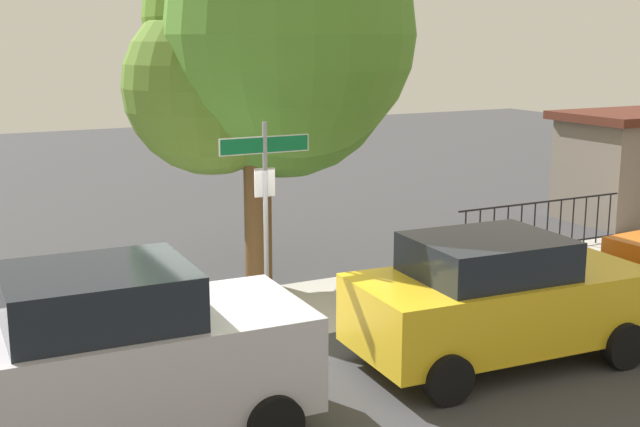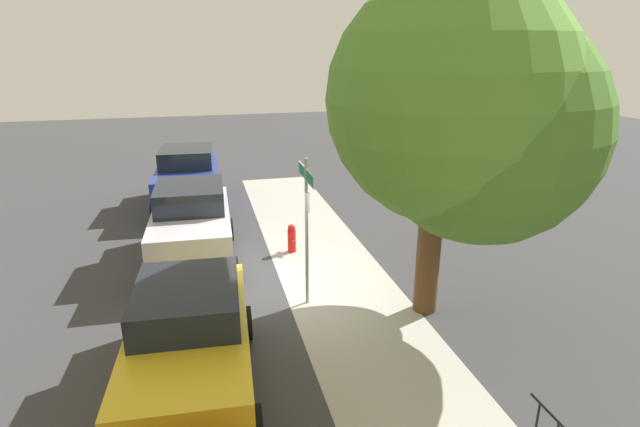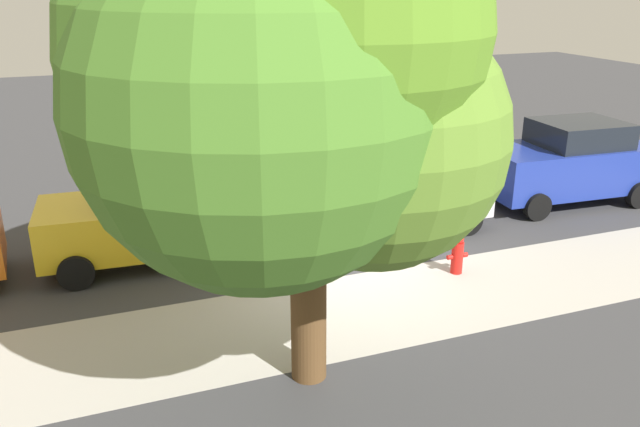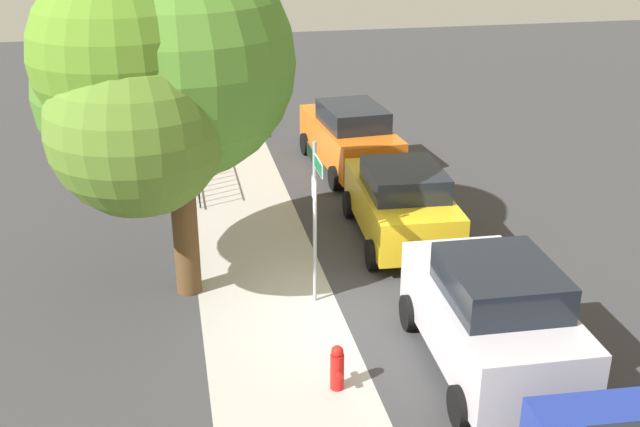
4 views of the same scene
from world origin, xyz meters
name	(u,v)px [view 3 (image 3 of 4)]	position (x,y,z in m)	size (l,w,h in m)	color
ground_plane	(331,278)	(0.00, 0.00, 0.00)	(60.00, 60.00, 0.00)	#38383A
sidewalk_strip	(243,332)	(2.00, 1.30, 0.00)	(24.00, 2.60, 0.00)	#A9A49B
street_sign	(310,172)	(0.54, 0.40, 2.21)	(1.39, 0.07, 3.20)	#9EA0A5
shade_tree	(285,79)	(1.79, 3.10, 4.17)	(4.91, 4.84, 6.61)	brown
car_blue	(568,162)	(-7.04, -2.07, 0.99)	(4.28, 2.35, 1.99)	navy
car_silver	(394,184)	(-2.24, -1.95, 1.00)	(4.10, 2.20, 2.00)	silver
car_yellow	(153,216)	(2.90, -2.01, 0.90)	(4.19, 2.22, 1.78)	gold
fire_hydrant	(457,254)	(-2.30, 0.60, 0.38)	(0.42, 0.22, 0.78)	red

